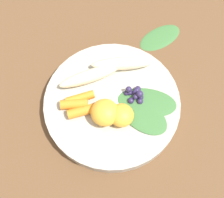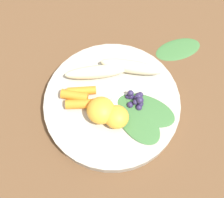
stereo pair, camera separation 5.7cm
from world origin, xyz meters
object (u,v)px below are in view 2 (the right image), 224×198
object	(u,v)px
bowl	(112,104)
banana_peeled_left	(96,72)
orange_segment_near	(116,117)
banana_peeled_right	(131,67)
kale_leaf_stray	(178,49)

from	to	relation	value
bowl	banana_peeled_left	xyz separation A→B (m)	(0.05, 0.05, 0.03)
bowl	orange_segment_near	size ratio (longest dim) A/B	5.82
bowl	banana_peeled_left	distance (m)	0.07
bowl	banana_peeled_right	bearing A→B (deg)	-11.32
banana_peeled_left	orange_segment_near	size ratio (longest dim) A/B	2.70
banana_peeled_left	banana_peeled_right	distance (m)	0.07
orange_segment_near	banana_peeled_right	bearing A→B (deg)	2.03
bowl	banana_peeled_right	xyz separation A→B (m)	(0.08, -0.02, 0.03)
bowl	kale_leaf_stray	world-z (taller)	bowl
orange_segment_near	banana_peeled_left	bearing A→B (deg)	39.86
banana_peeled_left	banana_peeled_right	bearing A→B (deg)	-176.63
bowl	orange_segment_near	distance (m)	0.05
bowl	kale_leaf_stray	distance (m)	0.20
kale_leaf_stray	orange_segment_near	bearing A→B (deg)	-147.13
kale_leaf_stray	banana_peeled_left	bearing A→B (deg)	-174.86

